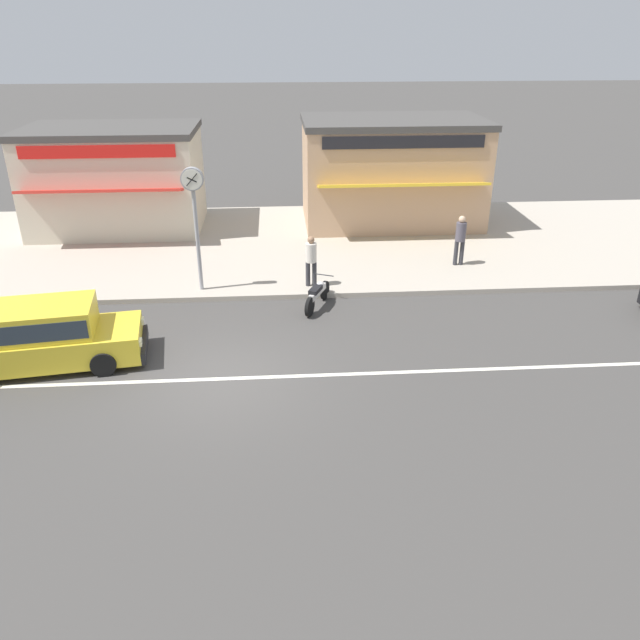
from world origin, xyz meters
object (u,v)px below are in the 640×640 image
minivan_yellow_1 (37,334)px  shopfront_corner_warung (116,179)px  motorcycle_1 (318,294)px  pedestrian_by_shop (460,237)px  street_clock (194,200)px  shopfront_mid_block (392,171)px  pedestrian_near_clock (311,257)px

minivan_yellow_1 → shopfront_corner_warung: 10.95m
motorcycle_1 → pedestrian_by_shop: pedestrian_by_shop is taller
street_clock → pedestrian_by_shop: (8.42, 1.56, -1.78)m
pedestrian_by_shop → motorcycle_1: bearing=-150.5°
motorcycle_1 → shopfront_mid_block: bearing=66.5°
street_clock → pedestrian_by_shop: size_ratio=2.20×
motorcycle_1 → shopfront_corner_warung: shopfront_corner_warung is taller
pedestrian_near_clock → shopfront_mid_block: (3.63, 6.80, 1.12)m
minivan_yellow_1 → motorcycle_1: size_ratio=2.75×
street_clock → shopfront_corner_warung: 7.73m
street_clock → pedestrian_near_clock: 3.84m
pedestrian_near_clock → pedestrian_by_shop: bearing=16.6°
minivan_yellow_1 → shopfront_corner_warung: (-0.37, 10.87, 1.26)m
pedestrian_by_shop → pedestrian_near_clock: bearing=-163.4°
motorcycle_1 → shopfront_mid_block: (3.52, 8.09, 1.77)m
minivan_yellow_1 → motorcycle_1: (6.91, 2.95, -0.42)m
street_clock → minivan_yellow_1: bearing=-129.3°
motorcycle_1 → shopfront_mid_block: shopfront_mid_block is taller
minivan_yellow_1 → shopfront_mid_block: shopfront_mid_block is taller
motorcycle_1 → shopfront_corner_warung: (-7.28, 7.92, 1.68)m
minivan_yellow_1 → pedestrian_by_shop: size_ratio=2.84×
pedestrian_by_shop → shopfront_mid_block: (-1.42, 5.29, 1.05)m
minivan_yellow_1 → pedestrian_by_shop: bearing=25.9°
motorcycle_1 → minivan_yellow_1: bearing=-156.9°
shopfront_corner_warung → shopfront_mid_block: bearing=0.9°
pedestrian_near_clock → pedestrian_by_shop: pedestrian_by_shop is taller
shopfront_corner_warung → shopfront_mid_block: (10.80, 0.17, 0.09)m
minivan_yellow_1 → street_clock: street_clock is taller
motorcycle_1 → shopfront_mid_block: size_ratio=0.25×
motorcycle_1 → pedestrian_by_shop: bearing=29.5°
shopfront_corner_warung → shopfront_mid_block: 10.80m
shopfront_corner_warung → street_clock: bearing=-60.4°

